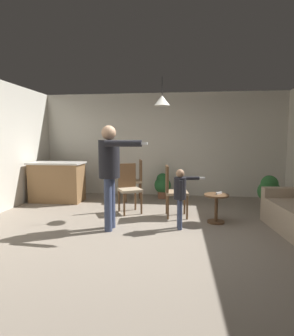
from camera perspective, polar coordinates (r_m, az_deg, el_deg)
name	(u,v)px	position (r m, az deg, el deg)	size (l,w,h in m)	color
ground	(148,236)	(4.33, 0.26, -14.23)	(7.68, 7.68, 0.00)	gray
wall_back	(162,145)	(7.25, 3.18, 4.92)	(6.40, 0.10, 2.70)	silver
kitchen_counter	(57,182)	(6.87, -18.38, -2.77)	(1.26, 0.66, 0.95)	olive
side_table_by_couch	(216,205)	(5.06, 14.39, -7.54)	(0.44, 0.44, 0.52)	brown
person_adult	(110,166)	(4.46, -7.79, 0.47)	(0.84, 0.53, 1.73)	#384260
person_child	(181,192)	(4.55, 7.08, -5.04)	(0.52, 0.33, 1.01)	#384260
dining_chair_by_counter	(129,186)	(5.58, -3.86, -3.79)	(0.57, 0.57, 1.00)	brown
dining_chair_near_wall	(136,178)	(6.61, -2.36, -2.20)	(0.51, 0.51, 1.00)	brown
dining_chair_centre_back	(173,189)	(5.25, 5.48, -4.43)	(0.47, 0.47, 1.00)	brown
potted_plant_corner	(269,191)	(6.37, 24.34, -4.38)	(0.48, 0.48, 0.73)	brown
potted_plant_by_wall	(163,184)	(6.88, 3.31, -3.48)	(0.42, 0.42, 0.64)	brown
spare_remote_on_table	(219,193)	(5.05, 14.92, -5.14)	(0.04, 0.13, 0.04)	white
ceiling_light_pendant	(162,101)	(5.43, 3.19, 14.02)	(0.32, 0.32, 0.55)	silver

